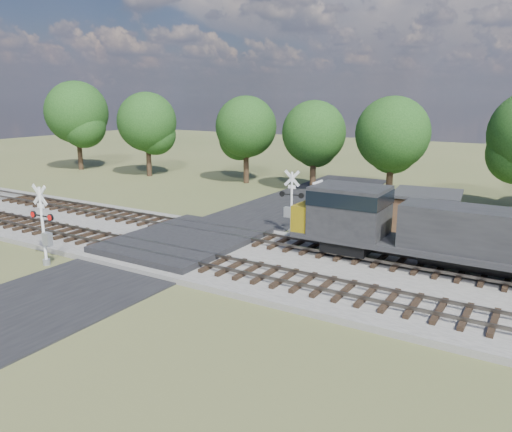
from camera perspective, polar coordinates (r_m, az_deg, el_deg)
The scene contains 10 objects.
ground at distance 29.62m, azimuth -8.68°, elevation -3.73°, with size 160.00×160.00×0.00m, color #48532C.
ballast_bed at distance 25.10m, azimuth 10.04°, elevation -6.64°, with size 140.00×10.00×0.30m, color gray.
road at distance 29.61m, azimuth -8.69°, elevation -3.66°, with size 7.00×60.00×0.08m, color black.
crossing_panel at distance 29.89m, azimuth -8.09°, elevation -2.91°, with size 7.00×9.00×0.62m, color #262628.
track_near at distance 26.14m, azimuth -6.24°, elevation -5.07°, with size 140.00×2.60×0.33m.
track_far at distance 30.06m, azimuth -0.45°, elevation -2.48°, with size 140.00×2.60×0.33m.
crossing_signal_near at distance 28.26m, azimuth -23.01°, elevation -1.73°, with size 1.74×0.38×4.33m.
crossing_signal_far at distance 32.12m, azimuth 3.94°, elevation 0.98°, with size 1.68×0.37×4.18m.
equipment_shed at distance 33.76m, azimuth 18.84°, elevation 0.32°, with size 4.50×4.50×2.78m.
treeline at distance 42.91m, azimuth 16.91°, elevation 9.76°, with size 80.41×9.40×11.44m.
Camera 1 is at (18.31, -21.57, 8.76)m, focal length 35.00 mm.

